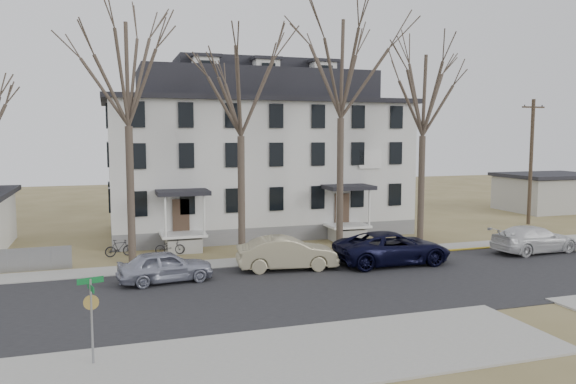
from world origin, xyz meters
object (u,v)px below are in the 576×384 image
object	(u,v)px
street_sign	(91,308)
car_navy	(393,249)
tree_mid_left	(241,84)
tree_mid_right	(424,89)
bicycle_left	(170,247)
bicycle_right	(119,249)
car_silver	(165,267)
car_tan	(287,254)
utility_pole_far	(531,160)
car_white	(534,240)
tree_far_left	(127,66)
boarding_house	(256,155)
tree_center	(341,61)

from	to	relation	value
street_sign	car_navy	bearing A→B (deg)	16.61
tree_mid_left	tree_mid_right	xyz separation A→B (m)	(11.50, 0.00, 0.00)
tree_mid_right	bicycle_left	xyz separation A→B (m)	(-15.37, 1.42, -9.17)
bicycle_left	bicycle_right	distance (m)	2.77
car_silver	bicycle_left	xyz separation A→B (m)	(0.85, 6.05, -0.30)
tree_mid_right	car_navy	size ratio (longest dim) A/B	2.07
car_silver	car_tan	xyz separation A→B (m)	(6.10, 0.59, 0.09)
utility_pole_far	car_white	size ratio (longest dim) A/B	1.79
tree_mid_left	car_tan	world-z (taller)	tree_mid_left
tree_far_left	bicycle_right	world-z (taller)	tree_far_left
tree_far_left	car_white	world-z (taller)	tree_far_left
utility_pole_far	bicycle_right	xyz separation A→B (m)	(-30.12, -2.48, -4.43)
boarding_house	car_silver	xyz separation A→B (m)	(-7.71, -12.79, -4.64)
bicycle_left	car_silver	bearing A→B (deg)	179.98
boarding_house	car_white	bearing A→B (deg)	-43.58
car_white	street_sign	bearing A→B (deg)	106.90
boarding_house	bicycle_right	world-z (taller)	boarding_house
tree_far_left	car_silver	bearing A→B (deg)	-74.49
tree_center	bicycle_left	bearing A→B (deg)	171.84
tree_mid_right	car_navy	bearing A→B (deg)	-134.06
boarding_house	tree_center	size ratio (longest dim) A/B	1.41
car_silver	car_tan	world-z (taller)	car_tan
car_silver	car_white	xyz separation A→B (m)	(21.01, 0.14, 0.03)
bicycle_left	bicycle_right	world-z (taller)	bicycle_right
tree_far_left	tree_center	distance (m)	12.02
tree_mid_left	tree_center	size ratio (longest dim) A/B	0.87
tree_far_left	street_sign	world-z (taller)	tree_far_left
car_white	tree_mid_right	bearing A→B (deg)	43.15
tree_far_left	utility_pole_far	size ratio (longest dim) A/B	1.44
car_tan	car_navy	distance (m)	5.71
car_tan	tree_center	bearing A→B (deg)	-41.42
car_tan	bicycle_right	world-z (taller)	car_tan
utility_pole_far	bicycle_left	world-z (taller)	utility_pole_far
tree_mid_left	utility_pole_far	distance (m)	24.33
tree_mid_left	car_navy	xyz separation A→B (m)	(7.08, -4.57, -8.75)
tree_far_left	car_white	bearing A→B (deg)	-11.41
boarding_house	utility_pole_far	distance (m)	20.88
car_white	boarding_house	bearing A→B (deg)	42.73
tree_far_left	bicycle_left	bearing A→B (deg)	33.54
bicycle_right	car_navy	bearing A→B (deg)	-124.56
utility_pole_far	tree_far_left	bearing A→B (deg)	-171.90
utility_pole_far	street_sign	world-z (taller)	utility_pole_far
tree_far_left	bicycle_right	xyz separation A→B (m)	(-0.62, 1.72, -9.87)
tree_mid_right	bicycle_right	bearing A→B (deg)	174.58
car_tan	car_white	bearing A→B (deg)	-84.42
tree_center	car_tan	distance (m)	11.95
car_tan	street_sign	world-z (taller)	street_sign
car_white	utility_pole_far	bearing A→B (deg)	-43.31
car_navy	tree_center	bearing A→B (deg)	14.46
tree_far_left	tree_mid_left	bearing A→B (deg)	0.00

